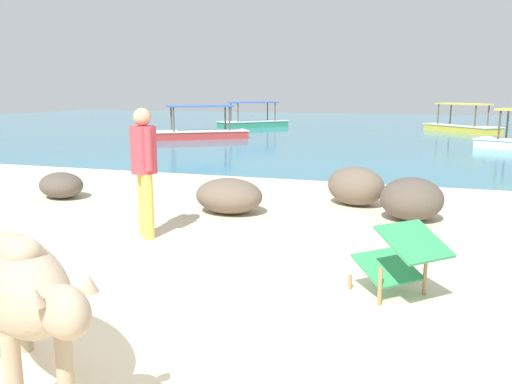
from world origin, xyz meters
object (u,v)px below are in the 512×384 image
Objects in this scene: boat_red at (201,132)px; person_standing at (144,163)px; deck_chair_far at (400,257)px; boat_green at (253,122)px; boat_yellow at (462,126)px; cow at (15,285)px.

person_standing is at bearing 77.52° from boat_red.
boat_green is (-8.23, 20.93, -0.13)m from deck_chair_far.
boat_yellow is (1.78, 20.69, -0.13)m from deck_chair_far.
person_standing is 0.44× the size of boat_red.
boat_red is at bearing 141.53° from cow.
person_standing is (-3.13, 1.06, 0.56)m from deck_chair_far.
person_standing reaches higher than cow.
deck_chair_far is at bearing -115.74° from boat_green.
boat_green reaches higher than cow.
person_standing reaches higher than deck_chair_far.
boat_red is at bearing 80.46° from boat_yellow.
boat_red is at bearing -14.90° from deck_chair_far.
person_standing is 14.02m from boat_red.
boat_red is at bearing -136.70° from boat_green.
person_standing reaches higher than boat_red.
boat_yellow is 1.00× the size of boat_green.
cow is 3.36m from person_standing.
boat_yellow is (3.97, 22.85, -0.41)m from cow.
cow is at bearing 89.55° from deck_chair_far.
deck_chair_far is at bearing 86.48° from boat_red.
person_standing is at bearing 26.30° from deck_chair_far.
person_standing reaches higher than boat_yellow.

